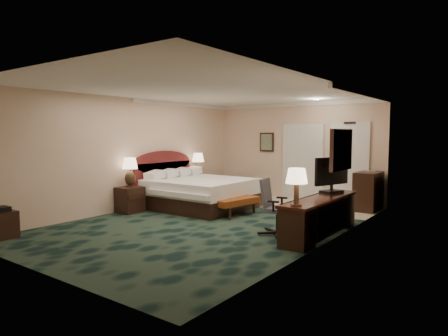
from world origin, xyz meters
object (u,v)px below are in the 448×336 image
Objects in this scene: lamp_far at (198,165)px; minibar at (368,191)px; nightstand_far at (196,188)px; desk_chair at (278,207)px; desk at (320,217)px; nightstand_near at (130,200)px; bed_bench at (237,207)px; tv at (332,175)px; lamp_near at (130,172)px; side_table at (1,225)px; bed at (201,193)px.

minibar is (4.41, 1.07, -0.51)m from lamp_far.
nightstand_far is at bearing -165.68° from minibar.
desk is at bearing 21.96° from desk_chair.
nightstand_near is 2.38m from nightstand_far.
tv is (2.17, 0.06, 0.85)m from bed_bench.
nightstand_far is at bearing -175.92° from tv.
lamp_near reaches higher than nightstand_far.
nightstand_far is 5.28m from side_table.
tv is at bearing 15.18° from lamp_near.
bed is 3.34× the size of lamp_near.
bed is 1.51m from lamp_far.
bed is 4.74× the size of side_table.
lamp_near is at bearing -146.18° from tv.
desk_chair is 3.38m from minibar.
bed is at bearing 178.10° from bed_bench.
tv is at bearing 43.23° from side_table.
nightstand_near is 2.53m from bed_bench.
tv is 2.34m from minibar.
nightstand_near is at bearing 172.83° from desk_chair.
lamp_near is 3.03m from side_table.
nightstand_far is 4.38m from desk_chair.
tv is (4.43, 1.20, 0.10)m from lamp_near.
nightstand_near is at bearing 89.83° from side_table.
desk_chair is (3.79, -2.19, 0.18)m from nightstand_far.
side_table is at bearing -90.32° from nightstand_far.
desk_chair reaches higher than nightstand_far.
bed_bench is at bearing -133.57° from minibar.
lamp_far is (-0.94, 1.01, 0.62)m from bed.
desk is (4.42, -1.84, -0.63)m from lamp_far.
lamp_far reaches higher than nightstand_far.
side_table is at bearing -109.53° from bed_bench.
bed is at bearing 54.16° from lamp_near.
lamp_near is 4.56m from desk.
lamp_far is at bearing -176.68° from tv.
lamp_far is at bearing 73.60° from nightstand_far.
lamp_far reaches higher than lamp_near.
lamp_far is 4.42m from desk_chair.
desk_chair is (2.83, -1.24, 0.15)m from bed.
bed_bench is 1.24× the size of minibar.
bed reaches higher than nightstand_near.
lamp_near is at bearing 119.68° from nightstand_near.
side_table is 0.20× the size of desk.
nightstand_far is (-0.96, 0.95, -0.03)m from bed.
nightstand_near is at bearing -90.50° from nightstand_far.
desk_chair is at bearing -30.83° from lamp_far.
desk is (4.46, 0.59, 0.05)m from nightstand_near.
desk_chair is at bearing -30.07° from nightstand_far.
lamp_near is 2.63m from bed_bench.
lamp_far is 4.83m from desk.
tv reaches higher than bed.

